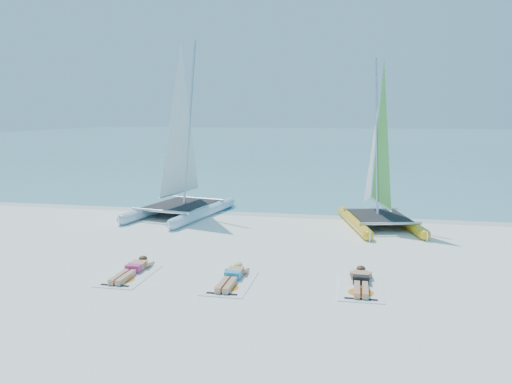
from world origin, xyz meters
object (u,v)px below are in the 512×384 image
at_px(catamaran_blue, 181,162).
at_px(sunbather_c, 361,280).
at_px(sunbather_a, 133,269).
at_px(towel_c, 361,288).
at_px(sunbather_b, 232,276).
at_px(catamaran_yellow, 377,171).
at_px(towel_b, 230,283).
at_px(towel_a, 129,276).

height_order(catamaran_blue, sunbather_c, catamaran_blue).
height_order(sunbather_a, towel_c, sunbather_a).
bearing_deg(sunbather_b, catamaran_yellow, 63.39).
xyz_separation_m(catamaran_blue, towel_b, (3.83, -7.34, -2.08)).
xyz_separation_m(towel_a, sunbather_a, (0.00, 0.19, 0.11)).
relative_size(sunbather_b, towel_c, 0.93).
distance_m(sunbather_a, towel_b, 2.57).
distance_m(catamaran_blue, catamaran_yellow, 7.37).
height_order(sunbather_b, towel_c, sunbather_b).
bearing_deg(catamaran_blue, sunbather_a, -69.01).
relative_size(catamaran_blue, towel_b, 3.78).
bearing_deg(catamaran_yellow, sunbather_a, -144.32).
bearing_deg(towel_a, sunbather_a, 90.00).
xyz_separation_m(sunbather_b, sunbather_c, (2.99, 0.29, 0.00)).
relative_size(catamaran_yellow, towel_a, 3.30).
bearing_deg(catamaran_blue, towel_a, -69.27).
height_order(catamaran_yellow, towel_a, catamaran_yellow).
xyz_separation_m(towel_a, towel_b, (2.55, -0.03, 0.00)).
bearing_deg(sunbather_a, towel_b, -4.98).
relative_size(sunbather_a, towel_b, 0.93).
height_order(catamaran_yellow, sunbather_b, catamaran_yellow).
bearing_deg(sunbather_a, towel_a, -90.00).
distance_m(towel_c, sunbather_c, 0.22).
xyz_separation_m(catamaran_yellow, sunbather_c, (-0.55, -6.78, -1.80)).
height_order(sunbather_a, sunbather_c, same).
distance_m(catamaran_blue, sunbather_c, 9.87).
xyz_separation_m(towel_c, sunbather_c, (0.00, 0.19, 0.11)).
height_order(towel_c, sunbather_c, sunbather_c).
xyz_separation_m(towel_b, sunbather_c, (2.99, 0.48, 0.11)).
relative_size(catamaran_blue, catamaran_yellow, 1.15).
bearing_deg(catamaran_blue, towel_c, -35.11).
height_order(catamaran_blue, towel_a, catamaran_blue).
relative_size(towel_a, sunbather_a, 1.07).
xyz_separation_m(sunbather_a, sunbather_b, (2.55, -0.03, 0.00)).
bearing_deg(towel_c, towel_a, -177.34).
relative_size(towel_b, sunbather_c, 1.07).
xyz_separation_m(catamaran_yellow, towel_c, (-0.55, -6.97, -1.91)).
xyz_separation_m(catamaran_blue, towel_c, (6.82, -7.05, -2.08)).
xyz_separation_m(towel_a, towel_c, (5.55, 0.26, 0.00)).
bearing_deg(sunbather_c, sunbather_a, -177.34).
relative_size(towel_b, towel_c, 1.00).
relative_size(towel_c, sunbather_c, 1.07).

